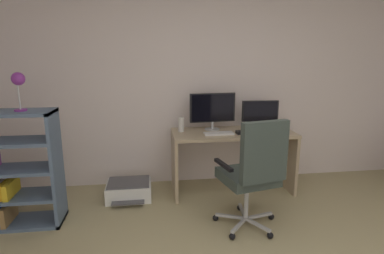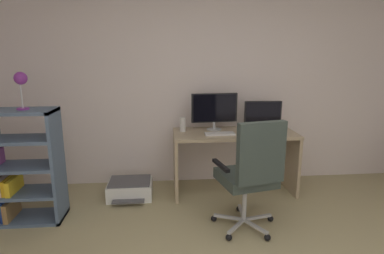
{
  "view_description": "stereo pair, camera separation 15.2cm",
  "coord_description": "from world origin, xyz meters",
  "views": [
    {
      "loc": [
        -0.71,
        -1.45,
        1.63
      ],
      "look_at": [
        -0.27,
        1.76,
        0.89
      ],
      "focal_mm": 29.24,
      "sensor_mm": 36.0,
      "label": 1
    },
    {
      "loc": [
        -0.55,
        -1.47,
        1.63
      ],
      "look_at": [
        -0.27,
        1.76,
        0.89
      ],
      "focal_mm": 29.24,
      "sensor_mm": 36.0,
      "label": 2
    }
  ],
  "objects": [
    {
      "name": "monitor_main",
      "position": [
        0.04,
        2.19,
        1.01
      ],
      "size": [
        0.56,
        0.18,
        0.45
      ],
      "color": "#B2B5B7",
      "rests_on": "desk"
    },
    {
      "name": "keyboard",
      "position": [
        0.07,
        1.96,
        0.76
      ],
      "size": [
        0.34,
        0.14,
        0.02
      ],
      "primitive_type": "cube",
      "rotation": [
        0.0,
        0.0,
        0.04
      ],
      "color": "silver",
      "rests_on": "desk"
    },
    {
      "name": "wall_back",
      "position": [
        0.0,
        2.5,
        1.26
      ],
      "size": [
        5.45,
        0.1,
        2.52
      ],
      "primitive_type": "cube",
      "color": "silver",
      "rests_on": "ground"
    },
    {
      "name": "monitor_secondary",
      "position": [
        0.64,
        2.19,
        0.95
      ],
      "size": [
        0.45,
        0.18,
        0.35
      ],
      "color": "#B2B5B7",
      "rests_on": "desk"
    },
    {
      "name": "computer_mouse",
      "position": [
        0.31,
        1.94,
        0.76
      ],
      "size": [
        0.06,
        0.1,
        0.03
      ],
      "primitive_type": "cube",
      "rotation": [
        0.0,
        0.0,
        0.05
      ],
      "color": "black",
      "rests_on": "desk"
    },
    {
      "name": "bookshelf",
      "position": [
        -2.09,
        1.57,
        0.53
      ],
      "size": [
        0.79,
        0.36,
        1.13
      ],
      "color": "slate",
      "rests_on": "ground"
    },
    {
      "name": "printer",
      "position": [
        -0.98,
        2.0,
        0.1
      ],
      "size": [
        0.51,
        0.46,
        0.21
      ],
      "color": "white",
      "rests_on": "ground"
    },
    {
      "name": "desktop_speaker",
      "position": [
        -0.35,
        2.15,
        0.83
      ],
      "size": [
        0.07,
        0.07,
        0.17
      ],
      "primitive_type": "cylinder",
      "color": "silver",
      "rests_on": "desk"
    },
    {
      "name": "desk_lamp",
      "position": [
        -1.88,
        1.57,
        1.39
      ],
      "size": [
        0.13,
        0.12,
        0.35
      ],
      "color": "#822F93",
      "rests_on": "bookshelf"
    },
    {
      "name": "office_chair",
      "position": [
        0.22,
        1.14,
        0.61
      ],
      "size": [
        0.63,
        0.66,
        1.1
      ],
      "color": "#B7BABC",
      "rests_on": "ground"
    },
    {
      "name": "desk",
      "position": [
        0.27,
        2.06,
        0.55
      ],
      "size": [
        1.44,
        0.61,
        0.75
      ],
      "color": "tan",
      "rests_on": "ground"
    }
  ]
}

